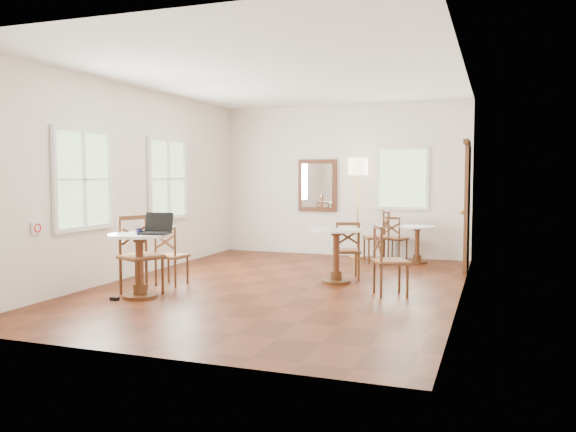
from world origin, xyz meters
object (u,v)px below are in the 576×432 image
(chair_near_b, at_px, (140,255))
(laptop, at_px, (157,229))
(cafe_table_near, at_px, (140,258))
(chair_back_b, at_px, (378,237))
(cafe_table_mid, at_px, (336,249))
(chair_mid_a, at_px, (347,250))
(navy_mug, at_px, (139,231))
(water_glass, at_px, (138,230))
(chair_mid_b, at_px, (389,261))
(cafe_table_back, at_px, (417,240))
(chair_back_a, at_px, (395,238))
(chair_near_a, at_px, (171,255))
(floor_lamp, at_px, (358,173))
(mouse, at_px, (143,232))
(power_adapter, at_px, (115,299))

(chair_near_b, bearing_deg, laptop, -84.91)
(cafe_table_near, xyz_separation_m, chair_back_b, (2.33, 4.15, -0.05))
(cafe_table_mid, height_order, chair_mid_a, chair_mid_a)
(cafe_table_mid, xyz_separation_m, navy_mug, (-2.14, -1.90, 0.38))
(cafe_table_mid, height_order, navy_mug, navy_mug)
(water_glass, bearing_deg, chair_mid_b, 22.99)
(cafe_table_back, bearing_deg, chair_back_a, 147.79)
(laptop, relative_size, navy_mug, 4.38)
(chair_mid_a, xyz_separation_m, laptop, (-2.00, -2.19, 0.47))
(navy_mug, bearing_deg, chair_near_b, 122.46)
(cafe_table_back, distance_m, chair_back_b, 0.72)
(chair_near_a, distance_m, floor_lamp, 4.29)
(laptop, relative_size, mouse, 4.16)
(cafe_table_mid, distance_m, chair_mid_a, 0.39)
(cafe_table_mid, bearing_deg, chair_near_a, -156.21)
(cafe_table_mid, xyz_separation_m, chair_back_a, (0.43, 2.71, -0.09))
(mouse, bearing_deg, chair_back_a, 69.99)
(chair_near_a, xyz_separation_m, laptop, (0.30, -0.83, 0.48))
(cafe_table_near, relative_size, chair_near_b, 0.80)
(laptop, bearing_deg, water_glass, -160.46)
(chair_back_a, xyz_separation_m, navy_mug, (-2.58, -4.61, 0.47))
(floor_lamp, height_order, mouse, floor_lamp)
(chair_mid_b, xyz_separation_m, floor_lamp, (-1.18, 3.29, 1.18))
(power_adapter, bearing_deg, chair_back_b, 59.93)
(laptop, bearing_deg, chair_near_b, 150.97)
(cafe_table_back, xyz_separation_m, chair_back_a, (-0.45, 0.28, -0.01))
(floor_lamp, bearing_deg, chair_near_a, -118.23)
(cafe_table_near, height_order, chair_back_b, chair_back_b)
(chair_near_b, relative_size, navy_mug, 10.90)
(chair_mid_a, xyz_separation_m, power_adapter, (-2.43, -2.53, -0.42))
(chair_back_b, distance_m, laptop, 4.60)
(navy_mug, distance_m, water_glass, 0.04)
(cafe_table_mid, distance_m, water_glass, 2.91)
(cafe_table_back, distance_m, laptop, 5.12)
(chair_mid_b, distance_m, laptop, 3.10)
(chair_near_a, height_order, chair_back_b, chair_back_b)
(mouse, distance_m, power_adapter, 0.92)
(chair_near_a, relative_size, chair_mid_a, 0.98)
(chair_near_a, xyz_separation_m, chair_near_b, (-0.04, -0.71, 0.09))
(cafe_table_mid, height_order, laptop, laptop)
(floor_lamp, height_order, laptop, floor_lamp)
(chair_near_a, distance_m, navy_mug, 1.02)
(cafe_table_mid, height_order, mouse, mouse)
(cafe_table_back, relative_size, chair_mid_b, 0.72)
(chair_back_a, bearing_deg, power_adapter, 78.91)
(chair_mid_a, distance_m, chair_back_b, 1.87)
(chair_mid_b, height_order, navy_mug, chair_mid_b)
(chair_back_b, bearing_deg, chair_mid_a, -28.94)
(floor_lamp, xyz_separation_m, navy_mug, (-1.86, -4.54, -0.76))
(chair_mid_a, height_order, power_adapter, chair_mid_a)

